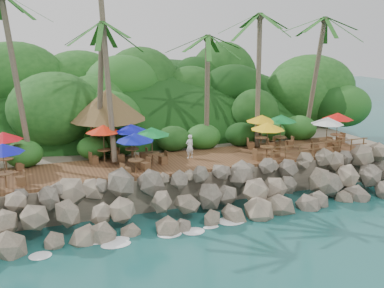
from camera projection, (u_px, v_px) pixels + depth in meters
name	position (u px, v px, depth m)	size (l,w,h in m)	color
ground	(229.00, 224.00, 26.31)	(140.00, 140.00, 0.00)	#19514F
land_base	(151.00, 145.00, 40.55)	(32.00, 25.20, 2.10)	gray
jungle_hill	(132.00, 138.00, 47.59)	(44.80, 28.00, 15.40)	#143811
seawall	(216.00, 194.00, 27.84)	(29.00, 4.00, 2.30)	gray
terrace	(192.00, 161.00, 31.21)	(26.00, 5.00, 0.20)	brown
jungle_foliage	(155.00, 159.00, 39.89)	(44.00, 16.00, 12.00)	#143811
foam_line	(227.00, 222.00, 26.57)	(25.20, 0.80, 0.06)	white
palms	(175.00, 8.00, 30.97)	(28.12, 6.72, 14.53)	brown
palapa	(107.00, 104.00, 32.31)	(5.45, 5.45, 4.60)	brown
dining_clusters	(192.00, 130.00, 30.60)	(25.95, 5.55, 2.54)	brown
railing	(320.00, 148.00, 31.96)	(8.30, 0.10, 1.00)	brown
waiter	(190.00, 146.00, 31.38)	(0.61, 0.40, 1.66)	white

